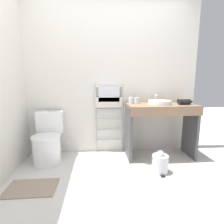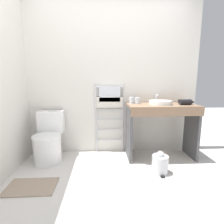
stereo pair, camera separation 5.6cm
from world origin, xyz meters
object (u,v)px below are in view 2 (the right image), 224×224
object	(u,v)px
sink_basin	(160,102)
trash_bin	(160,164)
cup_near_edge	(137,101)
hair_dryer	(186,102)
cup_near_wall	(132,100)
towel_radiator	(110,104)
toilet	(48,142)

from	to	relation	value
sink_basin	trash_bin	distance (m)	0.92
cup_near_edge	hair_dryer	size ratio (longest dim) A/B	0.42
sink_basin	hair_dryer	world-z (taller)	hair_dryer
cup_near_wall	hair_dryer	size ratio (longest dim) A/B	0.44
sink_basin	trash_bin	size ratio (longest dim) A/B	1.15
towel_radiator	cup_near_edge	distance (m)	0.46
towel_radiator	sink_basin	distance (m)	0.81
cup_near_wall	cup_near_edge	distance (m)	0.09
sink_basin	cup_near_edge	size ratio (longest dim) A/B	3.74
cup_near_wall	cup_near_edge	xyz separation A→B (m)	(0.09, -0.02, -0.00)
toilet	cup_near_wall	distance (m)	1.45
toilet	cup_near_edge	size ratio (longest dim) A/B	7.96
toilet	cup_near_edge	xyz separation A→B (m)	(1.39, 0.16, 0.60)
cup_near_edge	trash_bin	xyz separation A→B (m)	(0.19, -0.63, -0.77)
toilet	towel_radiator	bearing A→B (deg)	15.94
trash_bin	hair_dryer	bearing A→B (deg)	40.68
sink_basin	hair_dryer	xyz separation A→B (m)	(0.37, -0.07, 0.01)
sink_basin	cup_near_edge	bearing A→B (deg)	160.00
hair_dryer	trash_bin	world-z (taller)	hair_dryer
cup_near_edge	toilet	bearing A→B (deg)	-173.60
towel_radiator	sink_basin	bearing A→B (deg)	-17.03
towel_radiator	cup_near_wall	size ratio (longest dim) A/B	11.66
hair_dryer	cup_near_wall	bearing A→B (deg)	164.96
towel_radiator	hair_dryer	world-z (taller)	towel_radiator
toilet	cup_near_edge	distance (m)	1.52
cup_near_edge	cup_near_wall	bearing A→B (deg)	165.17
toilet	cup_near_wall	xyz separation A→B (m)	(1.30, 0.18, 0.61)
cup_near_edge	trash_bin	distance (m)	1.01
hair_dryer	towel_radiator	bearing A→B (deg)	165.07
cup_near_wall	trash_bin	size ratio (longest dim) A/B	0.32
cup_near_wall	sink_basin	bearing A→B (deg)	-18.94
towel_radiator	trash_bin	world-z (taller)	towel_radiator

